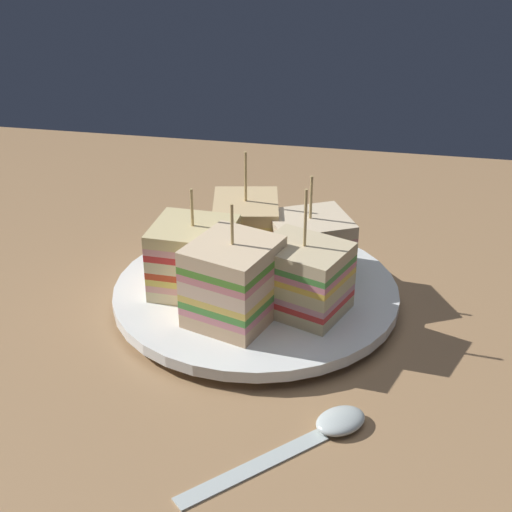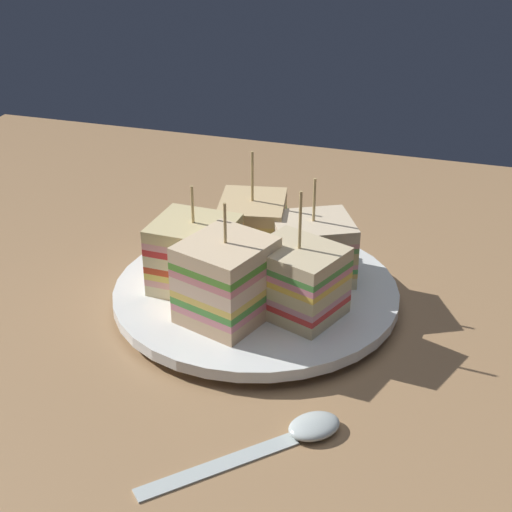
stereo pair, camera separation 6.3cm
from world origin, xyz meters
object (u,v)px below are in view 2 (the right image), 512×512
sandwich_wedge_4 (252,231)px  plate (256,294)px  sandwich_wedge_0 (195,255)px  sandwich_wedge_1 (227,280)px  spoon (291,436)px  sandwich_wedge_3 (312,249)px  sandwich_wedge_2 (298,281)px  chip_pile (250,264)px

sandwich_wedge_4 → plate: bearing=10.1°
sandwich_wedge_0 → sandwich_wedge_1: size_ratio=0.93×
spoon → sandwich_wedge_3: bearing=54.9°
sandwich_wedge_0 → sandwich_wedge_2: sandwich_wedge_2 is taller
plate → sandwich_wedge_3: (-4.02, -3.15, 3.37)cm
spoon → sandwich_wedge_4: bearing=69.1°
sandwich_wedge_3 → spoon: bearing=72.8°
sandwich_wedge_4 → chip_pile: 3.67cm
sandwich_wedge_0 → sandwich_wedge_2: (-9.27, 1.42, -0.10)cm
plate → sandwich_wedge_0: (4.94, 1.30, 3.65)cm
plate → sandwich_wedge_1: sandwich_wedge_1 is taller
plate → sandwich_wedge_1: bearing=80.8°
plate → sandwich_wedge_2: size_ratio=2.31×
plate → sandwich_wedge_1: 6.46cm
plate → sandwich_wedge_3: sandwich_wedge_3 is taller
sandwich_wedge_2 → spoon: bearing=124.4°
sandwich_wedge_1 → spoon: sandwich_wedge_1 is taller
chip_pile → spoon: 19.35cm
plate → sandwich_wedge_4: 6.23cm
chip_pile → spoon: chip_pile is taller
sandwich_wedge_4 → chip_pile: bearing=3.4°
sandwich_wedge_0 → sandwich_wedge_3: (-8.96, -4.44, -0.28)cm
sandwich_wedge_1 → sandwich_wedge_4: bearing=24.4°
sandwich_wedge_2 → sandwich_wedge_4: size_ratio=1.02×
spoon → chip_pile: bearing=70.8°
sandwich_wedge_2 → sandwich_wedge_4: 9.69cm
sandwich_wedge_2 → sandwich_wedge_4: bearing=-29.3°
sandwich_wedge_1 → sandwich_wedge_4: size_ratio=0.96×
chip_pile → spoon: (-8.37, 17.25, -2.61)cm
plate → sandwich_wedge_4: bearing=-68.8°
sandwich_wedge_3 → chip_pile: (5.03, 1.58, -1.40)cm
sandwich_wedge_2 → plate: bearing=-10.9°
plate → sandwich_wedge_1: (0.82, 5.04, 3.96)cm
sandwich_wedge_1 → spoon: (-8.18, 10.64, -4.59)cm
plate → spoon: bearing=115.1°
sandwich_wedge_2 → chip_pile: 7.02cm
sandwich_wedge_0 → sandwich_wedge_1: (-4.13, 3.75, 0.30)cm
sandwich_wedge_1 → chip_pile: bearing=20.1°
plate → sandwich_wedge_1: size_ratio=2.46×
sandwich_wedge_2 → chip_pile: size_ratio=1.51×
sandwich_wedge_2 → sandwich_wedge_1: bearing=45.6°
sandwich_wedge_0 → spoon: (-12.31, 14.39, -4.29)cm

